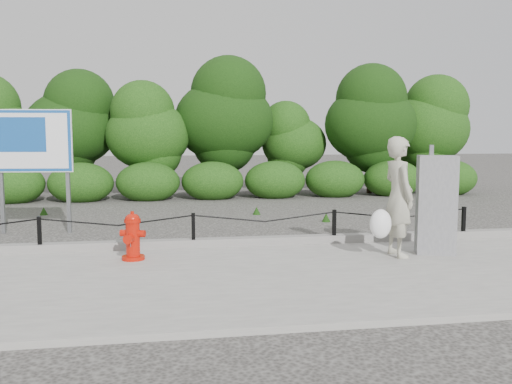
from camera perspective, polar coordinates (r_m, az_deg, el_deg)
The scene contains 9 objects.
ground at distance 9.40m, azimuth -6.58°, elevation -6.32°, with size 90.00×90.00×0.00m, color #2D2B28.
sidewalk at distance 7.45m, azimuth -5.80°, elevation -9.28°, with size 14.00×4.00×0.08m, color gray.
curb at distance 9.42m, azimuth -6.61°, elevation -5.36°, with size 14.00×0.22×0.14m, color slate.
chain_barrier at distance 9.31m, azimuth -6.62°, elevation -3.57°, with size 10.06×0.06×0.60m.
treeline at distance 18.10m, azimuth -7.83°, elevation 7.37°, with size 20.39×3.47×4.50m.
fire_hydrant at distance 8.59m, azimuth -12.86°, elevation -4.61°, with size 0.45×0.45×0.75m.
pedestrian at distance 8.83m, azimuth 14.65°, elevation -0.66°, with size 0.77×0.72×1.90m.
utility_cabinet at distance 9.21m, azimuth 18.43°, elevation -1.29°, with size 0.68×0.52×1.76m.
advertising_sign at distance 11.79m, azimuth -22.48°, elevation 4.45°, with size 1.57×0.26×2.51m.
Camera 1 is at (-0.44, -9.17, 2.00)m, focal length 38.00 mm.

